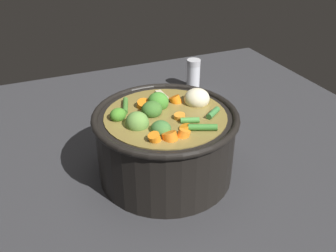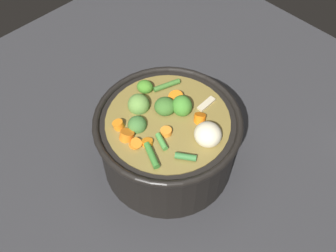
# 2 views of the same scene
# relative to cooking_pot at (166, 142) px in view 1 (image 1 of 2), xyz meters

# --- Properties ---
(ground_plane) EXTENTS (1.10, 1.10, 0.00)m
(ground_plane) POSITION_rel_cooking_pot_xyz_m (0.00, -0.00, -0.07)
(ground_plane) COLOR #2D2D30
(cooking_pot) EXTENTS (0.26, 0.26, 0.15)m
(cooking_pot) POSITION_rel_cooking_pot_xyz_m (0.00, 0.00, 0.00)
(cooking_pot) COLOR black
(cooking_pot) RESTS_ON ground_plane
(salt_shaker) EXTENTS (0.04, 0.04, 0.08)m
(salt_shaker) POSITION_rel_cooking_pot_xyz_m (0.22, 0.32, -0.03)
(salt_shaker) COLOR silver
(salt_shaker) RESTS_ON ground_plane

